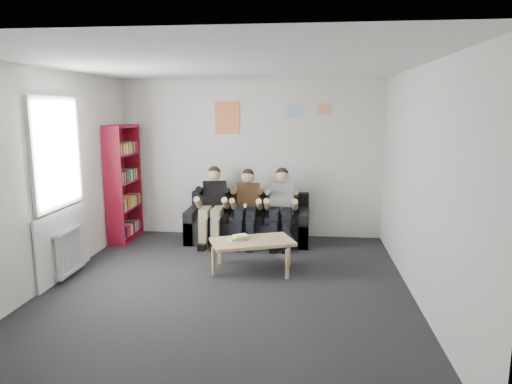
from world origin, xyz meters
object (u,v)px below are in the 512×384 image
at_px(coffee_table, 252,244).
at_px(person_left, 213,206).
at_px(person_middle, 247,208).
at_px(person_right, 281,208).
at_px(sofa, 248,224).
at_px(bookshelf, 124,183).

distance_m(coffee_table, person_left, 1.51).
bearing_deg(person_middle, person_right, -8.02).
xyz_separation_m(sofa, coffee_table, (0.24, -1.45, 0.10)).
distance_m(person_left, person_middle, 0.56).
bearing_deg(person_right, coffee_table, -103.73).
xyz_separation_m(bookshelf, coffee_table, (2.32, -1.30, -0.59)).
distance_m(sofa, person_right, 0.69).
xyz_separation_m(person_left, person_middle, (0.56, 0.00, -0.01)).
relative_size(bookshelf, coffee_table, 1.78).
bearing_deg(sofa, coffee_table, -80.72).
xyz_separation_m(person_left, person_right, (1.13, 0.00, -0.00)).
xyz_separation_m(coffee_table, person_left, (-0.80, 1.26, 0.24)).
relative_size(coffee_table, person_right, 0.87).
distance_m(coffee_table, person_middle, 1.30).
xyz_separation_m(coffee_table, person_right, (0.33, 1.26, 0.24)).
bearing_deg(person_middle, person_left, 172.28).
bearing_deg(person_right, sofa, 162.15).
distance_m(sofa, person_middle, 0.38).
bearing_deg(bookshelf, person_middle, -1.91).
bearing_deg(coffee_table, person_middle, 100.64).
distance_m(bookshelf, person_right, 2.67).
relative_size(coffee_table, person_left, 0.86).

